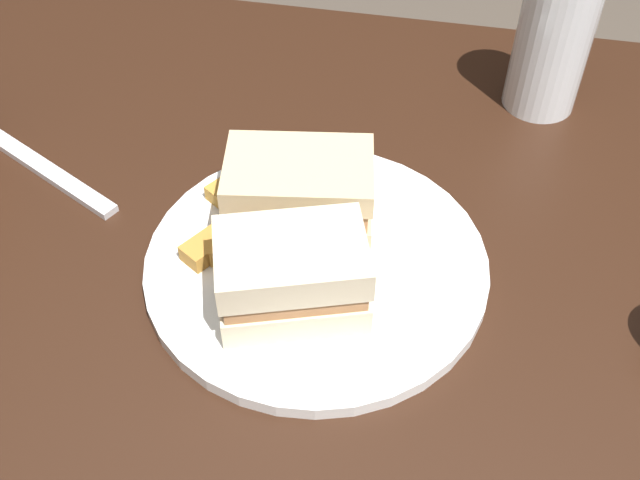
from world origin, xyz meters
TOP-DOWN VIEW (x-y plane):
  - dining_table at (0.00, 0.00)m, footprint 1.07×0.80m
  - plate at (-0.00, 0.01)m, footprint 0.28×0.28m
  - sandwich_half_left at (0.02, -0.03)m, footprint 0.13×0.10m
  - sandwich_half_right at (0.01, 0.06)m, footprint 0.13×0.11m
  - potato_wedge_front at (0.04, 0.01)m, footprint 0.05×0.05m
  - potato_wedge_middle at (0.06, 0.02)m, footprint 0.05×0.03m
  - potato_wedge_back at (0.09, 0.02)m, footprint 0.05×0.06m
  - potato_wedge_left_edge at (0.03, 0.03)m, footprint 0.04×0.05m
  - potato_wedge_right_edge at (0.08, -0.03)m, footprint 0.06×0.05m
  - pint_glass at (-0.18, -0.26)m, footprint 0.07×0.07m
  - fork at (0.27, -0.06)m, footprint 0.17×0.10m

SIDE VIEW (x-z plane):
  - dining_table at x=0.00m, z-range 0.00..0.72m
  - fork at x=0.27m, z-range 0.72..0.73m
  - plate at x=0.00m, z-range 0.72..0.73m
  - potato_wedge_right_edge at x=0.08m, z-range 0.73..0.75m
  - potato_wedge_back at x=0.09m, z-range 0.73..0.75m
  - potato_wedge_left_edge at x=0.03m, z-range 0.73..0.75m
  - potato_wedge_middle at x=0.06m, z-range 0.73..0.75m
  - potato_wedge_front at x=0.04m, z-range 0.73..0.75m
  - sandwich_half_left at x=0.02m, z-range 0.73..0.80m
  - sandwich_half_right at x=0.01m, z-range 0.73..0.80m
  - pint_glass at x=-0.18m, z-range 0.71..0.85m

